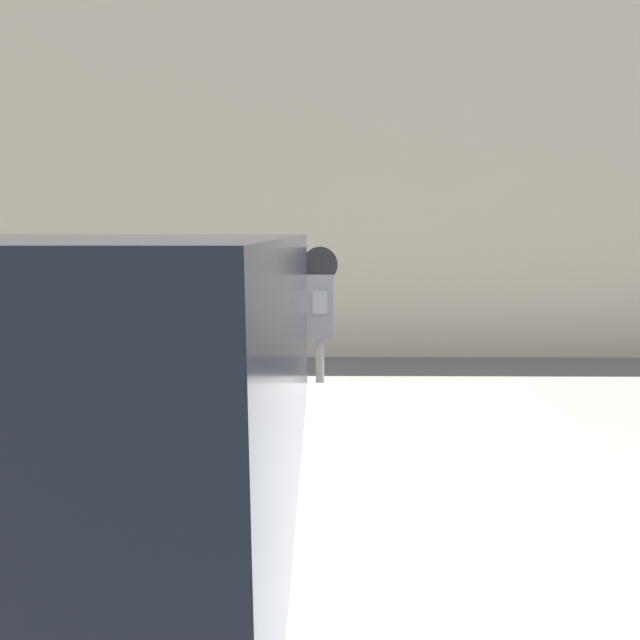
# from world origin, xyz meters

# --- Properties ---
(sidewalk) EXTENTS (24.00, 2.80, 0.11)m
(sidewalk) POSITION_xyz_m (0.00, 2.20, 0.05)
(sidewalk) COLOR #ADAAA3
(sidewalk) RESTS_ON ground_plane
(building_facade) EXTENTS (24.00, 0.30, 5.75)m
(building_facade) POSITION_xyz_m (0.00, 5.03, 2.87)
(building_facade) COLOR beige
(building_facade) RESTS_ON ground_plane
(parking_meter) EXTENTS (0.20, 0.12, 1.50)m
(parking_meter) POSITION_xyz_m (-0.30, 1.16, 1.21)
(parking_meter) COLOR gray
(parking_meter) RESTS_ON sidewalk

